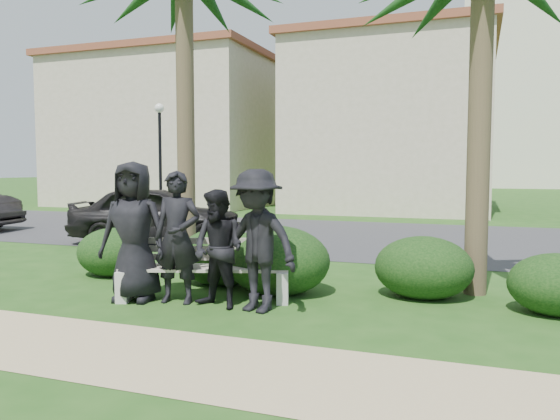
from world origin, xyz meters
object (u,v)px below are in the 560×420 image
at_px(man_d, 257,241).
at_px(car_a, 157,214).
at_px(man_b, 177,237).
at_px(park_bench, 206,273).
at_px(man_a, 134,231).
at_px(street_lamp, 160,139).
at_px(man_c, 219,249).

distance_m(man_d, car_a, 6.93).
height_order(man_b, car_a, man_b).
distance_m(park_bench, man_a, 1.14).
bearing_deg(street_lamp, man_a, -59.19).
relative_size(street_lamp, man_b, 2.40).
bearing_deg(man_a, park_bench, 11.76).
height_order(street_lamp, park_bench, street_lamp).
xyz_separation_m(man_c, man_d, (0.53, 0.01, 0.13)).
relative_size(street_lamp, man_a, 2.24).
bearing_deg(man_d, car_a, 145.54).
relative_size(man_d, car_a, 0.44).
bearing_deg(man_d, park_bench, 172.71).
xyz_separation_m(street_lamp, park_bench, (8.03, -11.58, -2.58)).
xyz_separation_m(street_lamp, car_a, (4.21, -6.84, -2.25)).
distance_m(man_a, car_a, 5.89).
height_order(park_bench, car_a, car_a).
distance_m(park_bench, man_b, 0.66).
xyz_separation_m(man_a, man_c, (1.28, 0.03, -0.18)).
bearing_deg(park_bench, man_c, -59.91).
xyz_separation_m(park_bench, man_a, (-0.90, -0.37, 0.59)).
relative_size(man_b, car_a, 0.44).
xyz_separation_m(man_b, man_d, (1.18, -0.05, 0.01)).
bearing_deg(park_bench, man_a, -175.69).
height_order(man_d, car_a, man_d).
bearing_deg(man_d, man_b, -169.74).
bearing_deg(car_a, man_d, -153.13).
bearing_deg(man_b, man_a, -179.91).
distance_m(street_lamp, man_c, 14.74).
relative_size(street_lamp, park_bench, 1.73).
xyz_separation_m(street_lamp, man_b, (7.75, -11.86, -2.05)).
relative_size(park_bench, man_c, 1.60).
bearing_deg(street_lamp, man_c, -54.82).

